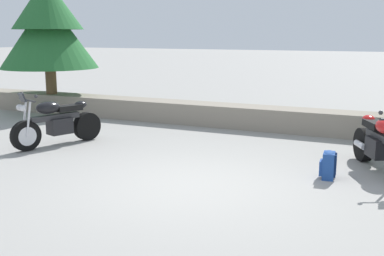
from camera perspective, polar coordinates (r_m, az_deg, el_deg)
ground_plane at (r=7.59m, az=-0.30°, el=-6.74°), size 120.00×120.00×0.00m
stone_wall at (r=11.93m, az=9.37°, el=1.11°), size 36.00×0.80×0.55m
motorcycle_black_near_left at (r=10.48m, az=-15.90°, el=0.60°), size 0.98×1.99×1.18m
motorcycle_red_centre at (r=8.74m, az=21.64°, el=-1.83°), size 1.12×1.92×1.18m
rider_backpack at (r=8.12m, az=15.96°, el=-4.19°), size 0.28×0.31×0.47m
pine_tree_far_left at (r=14.90m, az=-16.83°, el=11.68°), size 2.85×2.85×3.39m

